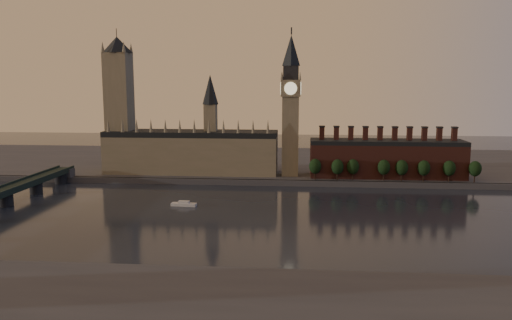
% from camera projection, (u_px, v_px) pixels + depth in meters
% --- Properties ---
extents(ground, '(900.00, 900.00, 0.00)m').
position_uv_depth(ground, '(267.00, 220.00, 263.68)').
color(ground, black).
rests_on(ground, ground).
extents(north_bank, '(900.00, 182.00, 4.00)m').
position_uv_depth(north_bank, '(280.00, 163.00, 438.74)').
color(north_bank, '#47464B').
rests_on(north_bank, ground).
extents(palace_of_westminster, '(130.00, 30.30, 74.00)m').
position_uv_depth(palace_of_westminster, '(192.00, 150.00, 378.92)').
color(palace_of_westminster, '#7E725A').
rests_on(palace_of_westminster, north_bank).
extents(victoria_tower, '(24.00, 24.00, 108.00)m').
position_uv_depth(victoria_tower, '(119.00, 100.00, 377.94)').
color(victoria_tower, '#7E725A').
rests_on(victoria_tower, north_bank).
extents(big_ben, '(15.00, 15.00, 107.00)m').
position_uv_depth(big_ben, '(291.00, 104.00, 362.57)').
color(big_ben, '#7E725A').
rests_on(big_ben, north_bank).
extents(chimney_block, '(110.00, 25.00, 37.00)m').
position_uv_depth(chimney_block, '(386.00, 158.00, 362.68)').
color(chimney_block, brown).
rests_on(chimney_block, north_bank).
extents(embankment_tree_0, '(8.60, 8.60, 14.88)m').
position_uv_depth(embankment_tree_0, '(315.00, 166.00, 352.68)').
color(embankment_tree_0, black).
rests_on(embankment_tree_0, north_bank).
extents(embankment_tree_1, '(8.60, 8.60, 14.88)m').
position_uv_depth(embankment_tree_1, '(337.00, 167.00, 350.35)').
color(embankment_tree_1, black).
rests_on(embankment_tree_1, north_bank).
extents(embankment_tree_2, '(8.60, 8.60, 14.88)m').
position_uv_depth(embankment_tree_2, '(353.00, 167.00, 350.86)').
color(embankment_tree_2, black).
rests_on(embankment_tree_2, north_bank).
extents(embankment_tree_3, '(8.60, 8.60, 14.88)m').
position_uv_depth(embankment_tree_3, '(384.00, 167.00, 348.69)').
color(embankment_tree_3, black).
rests_on(embankment_tree_3, north_bank).
extents(embankment_tree_4, '(8.60, 8.60, 14.88)m').
position_uv_depth(embankment_tree_4, '(402.00, 168.00, 347.22)').
color(embankment_tree_4, black).
rests_on(embankment_tree_4, north_bank).
extents(embankment_tree_5, '(8.60, 8.60, 14.88)m').
position_uv_depth(embankment_tree_5, '(424.00, 168.00, 345.53)').
color(embankment_tree_5, black).
rests_on(embankment_tree_5, north_bank).
extents(embankment_tree_6, '(8.60, 8.60, 14.88)m').
position_uv_depth(embankment_tree_6, '(449.00, 168.00, 344.54)').
color(embankment_tree_6, black).
rests_on(embankment_tree_6, north_bank).
extents(embankment_tree_7, '(8.60, 8.60, 14.88)m').
position_uv_depth(embankment_tree_7, '(475.00, 169.00, 342.49)').
color(embankment_tree_7, black).
rests_on(embankment_tree_7, north_bank).
extents(river_boat, '(15.23, 5.45, 2.99)m').
position_uv_depth(river_boat, '(184.00, 204.00, 293.79)').
color(river_boat, '#BEBEBE').
rests_on(river_boat, ground).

